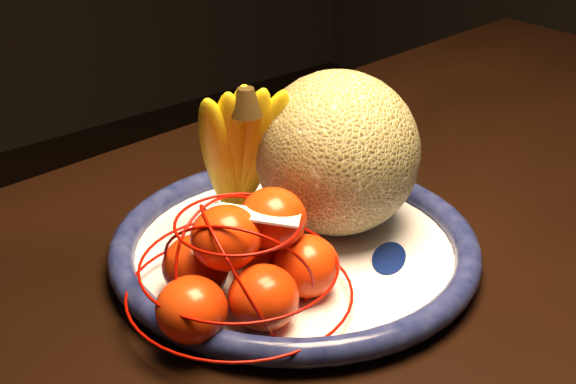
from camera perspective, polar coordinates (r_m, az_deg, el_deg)
fruit_bowl at (r=0.83m, az=0.43°, el=-3.71°), size 0.35×0.35×0.03m
cantaloupe at (r=0.83m, az=3.21°, el=2.55°), size 0.16×0.16×0.16m
banana_bunch at (r=0.83m, az=-3.19°, el=2.90°), size 0.11×0.11×0.17m
mandarin_bag at (r=0.74m, az=-2.84°, el=-4.70°), size 0.23×0.23×0.12m
price_tag at (r=0.71m, az=-2.10°, el=-1.48°), size 0.07×0.07×0.01m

